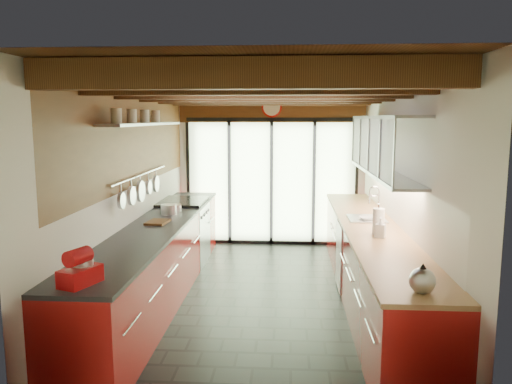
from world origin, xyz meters
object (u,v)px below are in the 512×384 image
kettle (422,279)px  paper_towel (378,222)px  stand_mixer (80,270)px  bowl (367,219)px  soap_bottle (381,227)px

kettle → paper_towel: (0.00, 1.81, 0.04)m
stand_mixer → kettle: size_ratio=1.37×
bowl → stand_mixer: bearing=-134.9°
kettle → bowl: size_ratio=1.35×
paper_towel → bowl: paper_towel is taller
stand_mixer → bowl: 3.60m
soap_bottle → stand_mixer: bearing=-146.7°
soap_bottle → bowl: size_ratio=1.13×
stand_mixer → soap_bottle: 3.04m
paper_towel → stand_mixer: bearing=-144.6°
stand_mixer → kettle: 2.54m
bowl → paper_towel: bearing=-90.0°
soap_bottle → bowl: soap_bottle is taller
soap_bottle → bowl: (0.00, 0.88, -0.09)m
kettle → bowl: 2.56m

